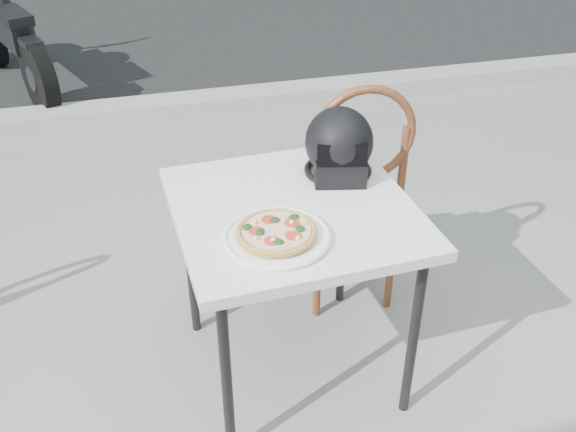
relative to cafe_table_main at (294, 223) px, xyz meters
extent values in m
cube|color=#9D9A93|center=(-0.12, 2.60, -0.63)|extent=(30.00, 0.25, 0.12)
cube|color=white|center=(0.00, 0.00, 0.05)|extent=(0.84, 0.84, 0.04)
cylinder|color=black|center=(-0.31, -0.35, -0.33)|extent=(0.04, 0.04, 0.72)
cylinder|color=black|center=(0.35, -0.31, -0.33)|extent=(0.04, 0.04, 0.72)
cylinder|color=black|center=(-0.35, 0.31, -0.33)|extent=(0.04, 0.04, 0.72)
cylinder|color=black|center=(0.31, 0.35, -0.33)|extent=(0.04, 0.04, 0.72)
cylinder|color=white|center=(-0.10, -0.18, 0.08)|extent=(0.34, 0.34, 0.01)
torus|color=white|center=(-0.10, -0.18, 0.08)|extent=(0.36, 0.36, 0.02)
cylinder|color=tan|center=(-0.10, -0.18, 0.10)|extent=(0.30, 0.30, 0.01)
torus|color=tan|center=(-0.10, -0.18, 0.10)|extent=(0.31, 0.31, 0.02)
cylinder|color=red|center=(-0.10, -0.18, 0.10)|extent=(0.27, 0.27, 0.00)
cylinder|color=beige|center=(-0.10, -0.18, 0.10)|extent=(0.26, 0.26, 0.00)
cylinder|color=red|center=(-0.05, -0.16, 0.11)|extent=(0.06, 0.06, 0.00)
cylinder|color=red|center=(-0.11, -0.12, 0.11)|extent=(0.06, 0.06, 0.00)
cylinder|color=red|center=(-0.17, -0.17, 0.11)|extent=(0.06, 0.06, 0.00)
cylinder|color=red|center=(-0.13, -0.24, 0.11)|extent=(0.06, 0.06, 0.00)
cylinder|color=red|center=(-0.06, -0.23, 0.11)|extent=(0.06, 0.06, 0.00)
ellipsoid|color=#193C16|center=(-0.10, -0.13, 0.11)|extent=(0.04, 0.04, 0.01)
ellipsoid|color=#193C16|center=(-0.16, -0.18, 0.11)|extent=(0.04, 0.04, 0.01)
ellipsoid|color=#193C16|center=(-0.03, -0.19, 0.11)|extent=(0.04, 0.04, 0.01)
ellipsoid|color=#193C16|center=(-0.12, -0.25, 0.11)|extent=(0.04, 0.04, 0.01)
ellipsoid|color=#193C16|center=(-0.03, -0.13, 0.11)|extent=(0.04, 0.04, 0.01)
ellipsoid|color=#193C16|center=(-0.19, -0.15, 0.11)|extent=(0.04, 0.04, 0.01)
cylinder|color=#FBF099|center=(-0.09, -0.20, 0.11)|extent=(0.02, 0.02, 0.02)
cylinder|color=#FBF099|center=(-0.16, -0.13, 0.11)|extent=(0.02, 0.02, 0.02)
cylinder|color=#FBF099|center=(-0.05, -0.16, 0.11)|extent=(0.02, 0.02, 0.02)
cylinder|color=#FBF099|center=(-0.14, -0.10, 0.11)|extent=(0.02, 0.02, 0.02)
cylinder|color=#FBF099|center=(-0.05, -0.25, 0.11)|extent=(0.02, 0.02, 0.02)
cylinder|color=#FBF099|center=(-0.18, -0.22, 0.11)|extent=(0.02, 0.02, 0.02)
cylinder|color=#FBF099|center=(-0.02, -0.17, 0.11)|extent=(0.02, 0.02, 0.02)
cylinder|color=#FBF099|center=(-0.13, -0.24, 0.11)|extent=(0.02, 0.02, 0.02)
ellipsoid|color=black|center=(0.22, 0.18, 0.20)|extent=(0.30, 0.31, 0.26)
cube|color=black|center=(0.20, 0.10, 0.12)|extent=(0.20, 0.13, 0.10)
torus|color=black|center=(0.22, 0.18, 0.08)|extent=(0.30, 0.30, 0.02)
cube|color=black|center=(0.19, 0.07, 0.20)|extent=(0.18, 0.07, 0.08)
cube|color=brown|center=(0.36, 0.42, -0.23)|extent=(0.44, 0.44, 0.04)
cylinder|color=brown|center=(0.53, 0.57, -0.47)|extent=(0.04, 0.04, 0.45)
cylinder|color=brown|center=(0.21, 0.59, -0.47)|extent=(0.04, 0.04, 0.45)
cylinder|color=brown|center=(0.51, 0.24, -0.47)|extent=(0.04, 0.04, 0.45)
cylinder|color=brown|center=(0.18, 0.27, -0.47)|extent=(0.04, 0.04, 0.45)
cylinder|color=brown|center=(0.50, 0.23, -0.02)|extent=(0.04, 0.04, 0.43)
cylinder|color=brown|center=(0.18, 0.26, -0.02)|extent=(0.04, 0.04, 0.43)
torus|color=brown|center=(0.34, 0.25, 0.17)|extent=(0.40, 0.06, 0.40)
cylinder|color=black|center=(-1.09, 2.87, -0.43)|extent=(0.29, 0.53, 0.53)
cylinder|color=slate|center=(-1.09, 2.87, -0.43)|extent=(0.18, 0.21, 0.18)
cube|color=black|center=(-1.31, 3.45, -0.21)|extent=(0.49, 0.92, 0.19)
cube|color=black|center=(-1.22, 3.20, -0.07)|extent=(0.33, 0.48, 0.07)
cube|color=black|center=(-1.09, 2.89, -0.18)|extent=(0.19, 0.23, 0.04)
camera|label=1|loc=(-0.49, -1.78, 1.23)|focal=40.00mm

